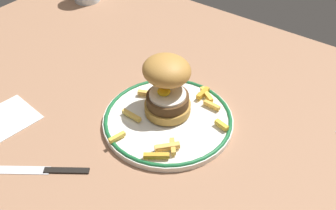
# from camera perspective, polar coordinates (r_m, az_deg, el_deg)

# --- Properties ---
(ground_plane) EXTENTS (1.35, 0.88, 0.04)m
(ground_plane) POSITION_cam_1_polar(r_m,az_deg,el_deg) (0.82, 0.21, -1.41)
(ground_plane) COLOR #976C4F
(dinner_plate) EXTENTS (0.26, 0.26, 0.02)m
(dinner_plate) POSITION_cam_1_polar(r_m,az_deg,el_deg) (0.77, 0.00, -2.11)
(dinner_plate) COLOR white
(dinner_plate) RESTS_ON ground_plane
(burger) EXTENTS (0.13, 0.13, 0.12)m
(burger) POSITION_cam_1_polar(r_m,az_deg,el_deg) (0.75, -0.04, 3.10)
(burger) COLOR #B08136
(burger) RESTS_ON dinner_plate
(fries_pile) EXTENTS (0.21, 0.24, 0.01)m
(fries_pile) POSITION_cam_1_polar(r_m,az_deg,el_deg) (0.75, 0.98, -2.14)
(fries_pile) COLOR #E7BA4D
(fries_pile) RESTS_ON dinner_plate
(knife) EXTENTS (0.16, 0.12, 0.01)m
(knife) POSITION_cam_1_polar(r_m,az_deg,el_deg) (0.72, -17.42, -9.09)
(knife) COLOR black
(knife) RESTS_ON ground_plane
(napkin) EXTENTS (0.12, 0.13, 0.00)m
(napkin) POSITION_cam_1_polar(r_m,az_deg,el_deg) (0.85, -22.87, -1.94)
(napkin) COLOR white
(napkin) RESTS_ON ground_plane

